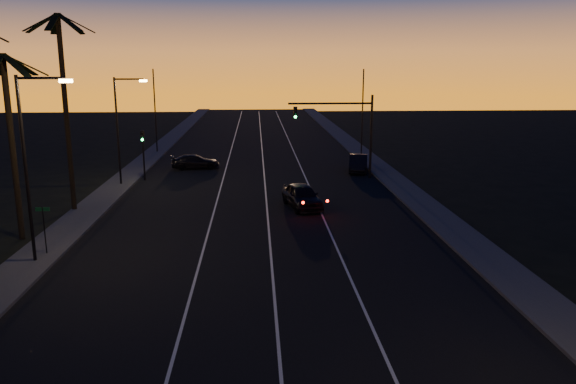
{
  "coord_description": "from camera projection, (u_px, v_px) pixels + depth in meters",
  "views": [
    {
      "loc": [
        -0.18,
        -6.55,
        9.45
      ],
      "look_at": [
        1.41,
        21.23,
        3.11
      ],
      "focal_mm": 35.0,
      "sensor_mm": 36.0,
      "label": 1
    }
  ],
  "objects": [
    {
      "name": "signal_post",
      "position": [
        143.0,
        146.0,
        46.23
      ],
      "size": [
        0.28,
        0.37,
        4.2
      ],
      "color": "black",
      "rests_on": "ground"
    },
    {
      "name": "lane_stripe_mid",
      "position": [
        267.0,
        208.0,
        37.71
      ],
      "size": [
        0.12,
        160.0,
        0.01
      ],
      "primitive_type": "cube",
      "color": "silver",
      "rests_on": "road"
    },
    {
      "name": "far_pole_right",
      "position": [
        362.0,
        113.0,
        58.72
      ],
      "size": [
        0.14,
        0.14,
        9.0
      ],
      "primitive_type": "cylinder",
      "color": "black",
      "rests_on": "ground"
    },
    {
      "name": "signal_mast",
      "position": [
        344.0,
        122.0,
        46.75
      ],
      "size": [
        7.1,
        0.41,
        7.0
      ],
      "color": "black",
      "rests_on": "ground"
    },
    {
      "name": "road",
      "position": [
        260.0,
        208.0,
        37.69
      ],
      "size": [
        20.0,
        170.0,
        0.01
      ],
      "primitive_type": "cube",
      "color": "black",
      "rests_on": "ground"
    },
    {
      "name": "palm_mid",
      "position": [
        10.0,
        126.0,
        29.72
      ],
      "size": [
        4.25,
        4.16,
        10.03
      ],
      "color": "black",
      "rests_on": "ground"
    },
    {
      "name": "streetlight_left_far",
      "position": [
        121.0,
        122.0,
        43.75
      ],
      "size": [
        2.55,
        0.26,
        8.5
      ],
      "color": "black",
      "rests_on": "ground"
    },
    {
      "name": "street_sign",
      "position": [
        44.0,
        225.0,
        27.95
      ],
      "size": [
        0.7,
        0.06,
        2.6
      ],
      "color": "black",
      "rests_on": "ground"
    },
    {
      "name": "streetlight_left_near",
      "position": [
        31.0,
        155.0,
        26.17
      ],
      "size": [
        2.55,
        0.26,
        9.0
      ],
      "color": "black",
      "rests_on": "ground"
    },
    {
      "name": "right_car",
      "position": [
        358.0,
        163.0,
        50.5
      ],
      "size": [
        2.41,
        4.77,
        1.5
      ],
      "color": "black",
      "rests_on": "road"
    },
    {
      "name": "sidewalk_left",
      "position": [
        90.0,
        210.0,
        37.04
      ],
      "size": [
        2.4,
        170.0,
        0.16
      ],
      "primitive_type": "cube",
      "color": "#373735",
      "rests_on": "ground"
    },
    {
      "name": "lead_car",
      "position": [
        302.0,
        196.0,
        37.74
      ],
      "size": [
        2.9,
        5.5,
        1.6
      ],
      "color": "black",
      "rests_on": "road"
    },
    {
      "name": "far_pole_left",
      "position": [
        155.0,
        111.0,
        60.41
      ],
      "size": [
        0.14,
        0.14,
        9.0
      ],
      "primitive_type": "cylinder",
      "color": "black",
      "rests_on": "ground"
    },
    {
      "name": "lane_stripe_right",
      "position": [
        319.0,
        207.0,
        37.91
      ],
      "size": [
        0.12,
        160.0,
        0.01
      ],
      "primitive_type": "cube",
      "color": "silver",
      "rests_on": "road"
    },
    {
      "name": "cross_car",
      "position": [
        195.0,
        162.0,
        51.93
      ],
      "size": [
        4.62,
        2.31,
        1.29
      ],
      "color": "black",
      "rests_on": "road"
    },
    {
      "name": "lane_stripe_left",
      "position": [
        215.0,
        209.0,
        37.52
      ],
      "size": [
        0.12,
        160.0,
        0.01
      ],
      "primitive_type": "cube",
      "color": "silver",
      "rests_on": "road"
    },
    {
      "name": "palm_far",
      "position": [
        64.0,
        94.0,
        35.31
      ],
      "size": [
        4.25,
        4.16,
        12.53
      ],
      "color": "black",
      "rests_on": "ground"
    },
    {
      "name": "sidewalk_right",
      "position": [
        423.0,
        205.0,
        38.3
      ],
      "size": [
        2.4,
        170.0,
        0.16
      ],
      "primitive_type": "cube",
      "color": "#373735",
      "rests_on": "ground"
    }
  ]
}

